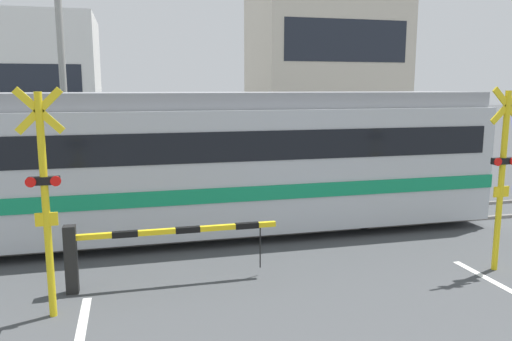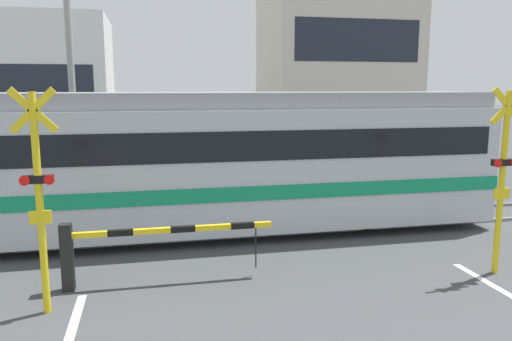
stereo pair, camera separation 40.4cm
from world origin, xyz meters
name	(u,v)px [view 2 (the right image)]	position (x,y,z in m)	size (l,w,h in m)	color
rail_track_near	(254,235)	(0.00, 9.39, 0.04)	(50.00, 0.10, 0.08)	gray
rail_track_far	(243,219)	(0.00, 10.82, 0.04)	(50.00, 0.10, 0.08)	gray
commuter_train	(157,160)	(-2.15, 10.10, 1.78)	(15.92, 2.85, 3.32)	#B7BCC1
crossing_barrier_near	(121,244)	(-2.86, 7.06, 0.76)	(3.67, 0.20, 1.17)	black
crossing_barrier_far	(316,172)	(2.86, 13.31, 0.76)	(3.67, 0.20, 1.17)	black
crossing_signal_left	(39,192)	(-3.95, 6.23, 1.91)	(0.68, 0.15, 3.45)	yellow
crossing_signal_right	(503,173)	(3.95, 6.23, 1.91)	(0.68, 0.15, 3.45)	yellow
pedestrian	(238,156)	(0.86, 16.33, 0.94)	(0.38, 0.22, 1.63)	#33384C
building_left_of_street	(40,88)	(-7.48, 25.12, 3.40)	(6.75, 5.88, 6.80)	white
building_right_of_street	(336,55)	(8.00, 25.12, 5.20)	(7.81, 5.88, 10.40)	beige
utility_pole_streetside	(72,86)	(-4.70, 15.81, 3.48)	(0.22, 0.22, 6.97)	gray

